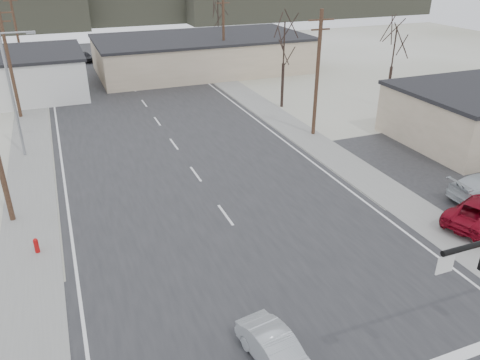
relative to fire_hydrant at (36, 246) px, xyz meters
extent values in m
plane|color=silver|center=(10.20, -8.00, -0.45)|extent=(140.00, 140.00, 0.00)
cube|color=#242426|center=(10.20, 7.00, -0.43)|extent=(18.00, 110.00, 0.05)
cube|color=#242426|center=(10.20, -8.00, -0.43)|extent=(90.00, 10.00, 0.04)
cube|color=gray|center=(-0.40, 12.00, -0.42)|extent=(3.00, 90.00, 0.06)
cube|color=gray|center=(20.80, 12.00, -0.42)|extent=(3.00, 90.00, 0.06)
cube|color=silver|center=(11.80, -14.20, 5.35)|extent=(0.60, 0.04, 0.60)
cylinder|color=#A50C0C|center=(0.00, 0.00, -0.10)|extent=(0.24, 0.24, 0.70)
sphere|color=#A50C0C|center=(0.00, 0.00, 0.30)|extent=(0.24, 0.24, 0.24)
cube|color=#C4B096|center=(20.20, 36.00, 1.55)|extent=(26.00, 14.00, 4.00)
cube|color=black|center=(20.20, 36.00, 3.70)|extent=(26.30, 14.30, 0.30)
cylinder|color=#4E3424|center=(-1.30, 24.00, 4.55)|extent=(0.30, 0.30, 10.00)
cube|color=#4E3424|center=(-1.30, 24.00, 8.05)|extent=(1.60, 0.12, 0.12)
cylinder|color=#4E3424|center=(-1.30, 44.00, 4.55)|extent=(0.30, 0.30, 10.00)
cube|color=#4E3424|center=(-1.30, 44.00, 8.05)|extent=(1.60, 0.12, 0.12)
cylinder|color=#4E3424|center=(21.70, 10.00, 4.55)|extent=(0.30, 0.30, 10.00)
cube|color=#4E3424|center=(21.70, 10.00, 8.75)|extent=(2.20, 0.12, 0.12)
cube|color=#4E3424|center=(21.70, 10.00, 8.05)|extent=(1.60, 0.12, 0.12)
cylinder|color=#4E3424|center=(21.70, 32.00, 4.55)|extent=(0.30, 0.30, 10.00)
cube|color=#4E3424|center=(21.70, 32.00, 8.05)|extent=(1.60, 0.12, 0.12)
cylinder|color=gray|center=(-0.80, 14.00, 4.05)|extent=(0.20, 0.20, 9.00)
cylinder|color=gray|center=(0.20, 14.00, 8.45)|extent=(2.00, 0.12, 0.12)
cube|color=gray|center=(1.20, 14.00, 8.40)|extent=(0.60, 0.25, 0.18)
cylinder|color=#2F211C|center=(22.70, 18.00, 1.67)|extent=(0.28, 0.28, 4.25)
cylinder|color=#2F211C|center=(22.70, 18.00, 5.50)|extent=(0.14, 0.14, 4.25)
cylinder|color=#2F211C|center=(25.20, 44.00, 1.55)|extent=(0.28, 0.28, 4.00)
cylinder|color=#2F211C|center=(25.20, 44.00, 5.15)|extent=(0.14, 0.14, 4.00)
cylinder|color=#2F211C|center=(32.20, 14.00, 1.55)|extent=(0.28, 0.28, 4.00)
cylinder|color=#2F211C|center=(32.20, 14.00, 5.15)|extent=(0.14, 0.14, 4.00)
cube|color=#333026|center=(60.20, 82.00, 2.30)|extent=(60.00, 18.00, 5.50)
imported|color=#9A9FA4|center=(8.19, -11.00, 0.23)|extent=(1.96, 4.05, 1.28)
imported|color=black|center=(17.44, 42.53, 0.31)|extent=(2.89, 5.24, 1.44)
imported|color=black|center=(6.55, 47.10, 0.23)|extent=(2.56, 4.03, 1.28)
camera|label=1|loc=(2.29, -22.21, 13.39)|focal=35.00mm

